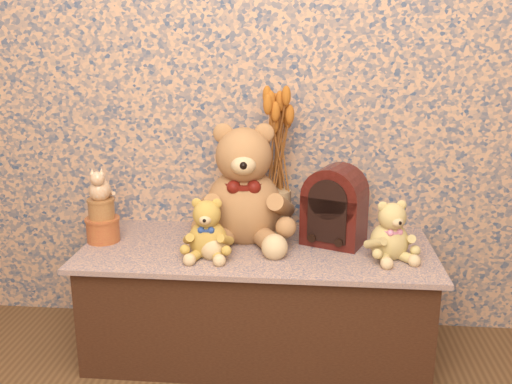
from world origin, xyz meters
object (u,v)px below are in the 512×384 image
teddy_medium (208,225)px  ceramic_vase (276,213)px  teddy_large (244,178)px  cathedral_radio (335,205)px  biscuit_tin_lower (103,230)px  cat_figurine (99,183)px  teddy_small (390,227)px

teddy_medium → ceramic_vase: bearing=42.6°
teddy_large → teddy_medium: size_ratio=2.11×
teddy_large → teddy_medium: bearing=-126.4°
teddy_large → cathedral_radio: teddy_large is taller
teddy_medium → cathedral_radio: bearing=18.3°
biscuit_tin_lower → teddy_medium: bearing=-13.7°
ceramic_vase → biscuit_tin_lower: size_ratio=1.49×
ceramic_vase → cat_figurine: 0.72m
teddy_large → ceramic_vase: (0.13, 0.04, -0.16)m
teddy_small → cathedral_radio: size_ratio=0.75×
teddy_small → ceramic_vase: (-0.43, 0.20, -0.02)m
cat_figurine → cathedral_radio: bearing=-6.0°
teddy_medium → teddy_small: bearing=1.7°
cathedral_radio → cat_figurine: bearing=-154.0°
teddy_small → teddy_large: bearing=145.6°
cathedral_radio → biscuit_tin_lower: 0.94m
cat_figurine → teddy_medium: bearing=-23.8°
teddy_medium → teddy_small: teddy_medium is taller
ceramic_vase → cat_figurine: (-0.70, -0.13, 0.15)m
teddy_large → biscuit_tin_lower: (-0.57, -0.09, -0.21)m
teddy_large → cat_figurine: teddy_large is taller
teddy_small → cathedral_radio: bearing=127.0°
teddy_medium → teddy_small: (0.68, 0.04, -0.00)m
teddy_large → cathedral_radio: 0.38m
teddy_large → cat_figurine: 0.57m
cathedral_radio → cat_figurine: (-0.93, -0.07, 0.09)m
cathedral_radio → biscuit_tin_lower: (-0.93, -0.07, -0.11)m
teddy_large → cat_figurine: (-0.57, -0.09, -0.01)m
teddy_small → ceramic_vase: size_ratio=1.22×
teddy_medium → cathedral_radio: size_ratio=0.76×
cathedral_radio → biscuit_tin_lower: cathedral_radio is taller
ceramic_vase → biscuit_tin_lower: 0.71m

